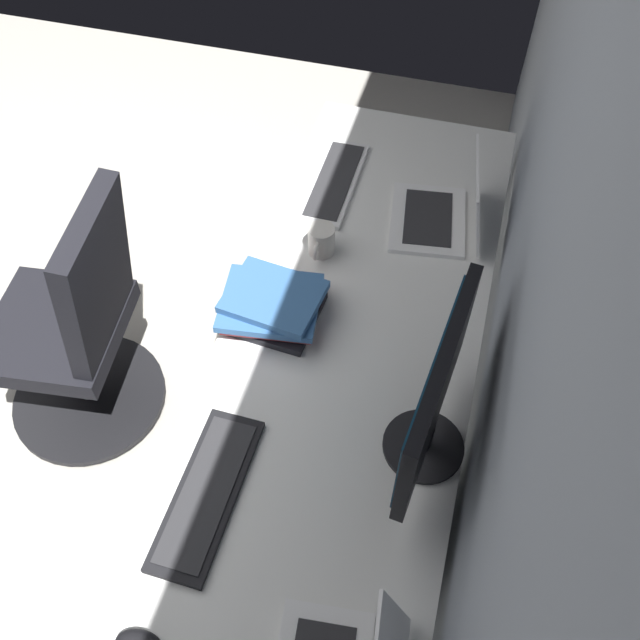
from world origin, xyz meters
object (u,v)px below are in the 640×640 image
object	(u,v)px
laptop_leftmost	(447,210)
coffee_mug	(321,241)
drawer_pedestal	(323,517)
monitor_primary	(434,396)
office_chair	(78,333)
keyboard_main	(207,492)
keyboard_spare	(335,182)
book_stack_near	(272,304)

from	to	relation	value
laptop_leftmost	coffee_mug	world-z (taller)	laptop_leftmost
drawer_pedestal	laptop_leftmost	size ratio (longest dim) A/B	2.03
monitor_primary	office_chair	world-z (taller)	monitor_primary
monitor_primary	coffee_mug	world-z (taller)	monitor_primary
keyboard_main	keyboard_spare	size ratio (longest dim) A/B	1.00
office_chair	keyboard_main	bearing A→B (deg)	53.40
monitor_primary	laptop_leftmost	size ratio (longest dim) A/B	1.46
keyboard_main	book_stack_near	bearing A→B (deg)	-178.21
drawer_pedestal	office_chair	distance (m)	1.00
book_stack_near	office_chair	size ratio (longest dim) A/B	0.30
drawer_pedestal	coffee_mug	distance (m)	0.81
office_chair	drawer_pedestal	bearing A→B (deg)	69.55
keyboard_main	book_stack_near	world-z (taller)	book_stack_near
keyboard_spare	monitor_primary	bearing A→B (deg)	27.41
monitor_primary	keyboard_main	distance (m)	0.58
book_stack_near	office_chair	xyz separation A→B (m)	(0.04, -0.67, -0.32)
book_stack_near	keyboard_main	bearing A→B (deg)	1.79
monitor_primary	laptop_leftmost	distance (m)	0.82
coffee_mug	keyboard_spare	bearing A→B (deg)	-172.74
keyboard_spare	office_chair	size ratio (longest dim) A/B	0.43
drawer_pedestal	office_chair	bearing A→B (deg)	-110.45
monitor_primary	book_stack_near	bearing A→B (deg)	-121.61
book_stack_near	coffee_mug	size ratio (longest dim) A/B	2.44
drawer_pedestal	coffee_mug	size ratio (longest dim) A/B	5.74
coffee_mug	office_chair	size ratio (longest dim) A/B	0.12
coffee_mug	drawer_pedestal	bearing A→B (deg)	16.13
monitor_primary	keyboard_main	size ratio (longest dim) A/B	1.18
laptop_leftmost	keyboard_spare	size ratio (longest dim) A/B	0.81
drawer_pedestal	coffee_mug	bearing A→B (deg)	-163.87
keyboard_spare	coffee_mug	distance (m)	0.31
monitor_primary	book_stack_near	distance (m)	0.59
monitor_primary	keyboard_spare	xyz separation A→B (m)	(-0.88, -0.45, -0.23)
keyboard_spare	book_stack_near	bearing A→B (deg)	-2.41
drawer_pedestal	laptop_leftmost	bearing A→B (deg)	170.21
monitor_primary	office_chair	xyz separation A→B (m)	(-0.26, -1.15, -0.51)
monitor_primary	coffee_mug	xyz separation A→B (m)	(-0.57, -0.42, -0.19)
drawer_pedestal	coffee_mug	world-z (taller)	coffee_mug
keyboard_main	book_stack_near	xyz separation A→B (m)	(-0.55, -0.02, 0.04)
book_stack_near	drawer_pedestal	bearing A→B (deg)	33.46
drawer_pedestal	keyboard_spare	size ratio (longest dim) A/B	1.65
book_stack_near	monitor_primary	bearing A→B (deg)	58.39
book_stack_near	office_chair	distance (m)	0.75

